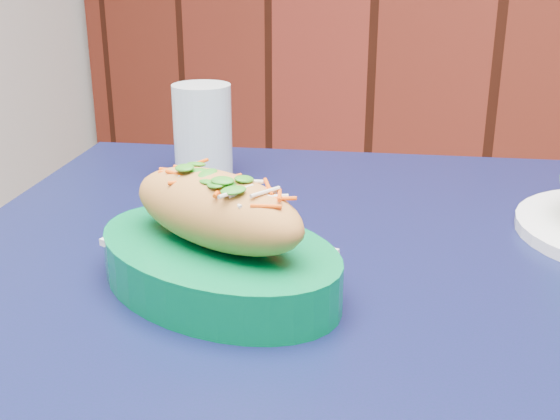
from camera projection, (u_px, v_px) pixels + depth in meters
The scene contains 3 objects.
cafe_table at pixel (354, 361), 0.65m from camera, with size 1.06×1.06×0.75m.
banh_mi_basket at pixel (217, 243), 0.58m from camera, with size 0.26×0.19×0.11m.
water_glass at pixel (203, 132), 0.86m from camera, with size 0.07×0.07×0.12m, color silver.
Camera 1 is at (-0.22, 0.91, 1.02)m, focal length 45.00 mm.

